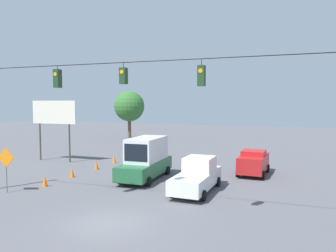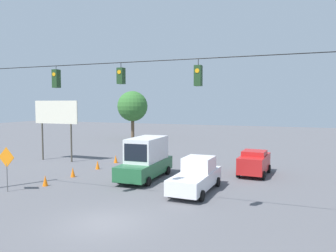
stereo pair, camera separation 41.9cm
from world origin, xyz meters
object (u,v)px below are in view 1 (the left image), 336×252
Objects in this scene: traffic_cone_fourth at (114,159)px; tree_horizon_left at (129,106)px; traffic_cone_nearest at (45,181)px; roadside_billboard at (54,116)px; traffic_cone_third at (97,165)px; pickup_truck_white_crossing_near at (197,176)px; sedan_red_oncoming_far at (253,162)px; overhead_signal_span at (124,113)px; box_truck_green_withflow_mid at (146,159)px; work_zone_sign at (6,161)px; traffic_cone_second at (72,173)px.

tree_horizon_left is (8.20, -19.50, 4.76)m from traffic_cone_fourth.
roadside_billboard is at bearing -54.57° from traffic_cone_nearest.
traffic_cone_nearest is 6.16m from traffic_cone_third.
pickup_truck_white_crossing_near is 12.03m from traffic_cone_fourth.
sedan_red_oncoming_far is at bearing 177.08° from traffic_cone_fourth.
traffic_cone_nearest is (7.49, -2.86, -4.74)m from overhead_signal_span.
traffic_cone_fourth is (-0.08, -9.30, 0.00)m from traffic_cone_nearest.
box_truck_green_withflow_mid is 8.25× the size of traffic_cone_third.
sedan_red_oncoming_far is 12.81m from traffic_cone_fourth.
overhead_signal_span is 3.89× the size of pickup_truck_white_crossing_near.
work_zone_sign reaches higher than traffic_cone_third.
traffic_cone_fourth is 0.13× the size of roadside_billboard.
traffic_cone_second is 1.00× the size of traffic_cone_fourth.
tree_horizon_left reaches higher than traffic_cone_third.
pickup_truck_white_crossing_near is (-4.51, 2.11, -0.52)m from box_truck_green_withflow_mid.
work_zone_sign is at bearing 37.10° from sedan_red_oncoming_far.
roadside_billboard is at bearing 9.94° from traffic_cone_fourth.
box_truck_green_withflow_mid is at bearing -135.44° from work_zone_sign.
tree_horizon_left is at bearing -55.58° from pickup_truck_white_crossing_near.
sedan_red_oncoming_far is 1.53× the size of work_zone_sign.
pickup_truck_white_crossing_near is 10.50m from traffic_cone_third.
overhead_signal_span is at bearing 140.24° from roadside_billboard.
pickup_truck_white_crossing_near is at bearing 159.79° from roadside_billboard.
traffic_cone_nearest is 0.13× the size of roadside_billboard.
sedan_red_oncoming_far is 14.04m from traffic_cone_second.
traffic_cone_fourth is 0.10× the size of tree_horizon_left.
pickup_truck_white_crossing_near reaches higher than traffic_cone_second.
traffic_cone_nearest is at bearing -20.92° from overhead_signal_span.
work_zone_sign is at bearing 83.41° from traffic_cone_fourth.
tree_horizon_left is at bearing -77.38° from work_zone_sign.
traffic_cone_nearest is 0.26× the size of work_zone_sign.
traffic_cone_third is (-0.14, -6.15, 0.00)m from traffic_cone_nearest.
box_truck_green_withflow_mid reaches higher than traffic_cone_nearest.
traffic_cone_third is 3.15m from traffic_cone_fourth.
sedan_red_oncoming_far is 17.68m from work_zone_sign.
pickup_truck_white_crossing_near is 9.92m from traffic_cone_second.
tree_horizon_left is (13.55, -24.25, 3.63)m from box_truck_green_withflow_mid.
roadside_billboard is at bearing -18.17° from box_truck_green_withflow_mid.
overhead_signal_span reaches higher than traffic_cone_fourth.
box_truck_green_withflow_mid reaches higher than pickup_truck_white_crossing_near.
tree_horizon_left is (20.98, -20.15, 4.13)m from sedan_red_oncoming_far.
traffic_cone_third is (-0.09, -3.23, 0.00)m from traffic_cone_second.
sedan_red_oncoming_far is at bearing -146.06° from traffic_cone_nearest.
traffic_cone_second is at bearing 137.96° from roadside_billboard.
overhead_signal_span is 17.40m from roadside_billboard.
roadside_billboard is (5.92, -5.34, 4.02)m from traffic_cone_second.
overhead_signal_span is 10.56m from traffic_cone_second.
traffic_cone_fourth is at bearing -170.06° from roadside_billboard.
traffic_cone_nearest is (12.85, 8.65, -0.63)m from sedan_red_oncoming_far.
traffic_cone_third is at bearing 110.04° from tree_horizon_left.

